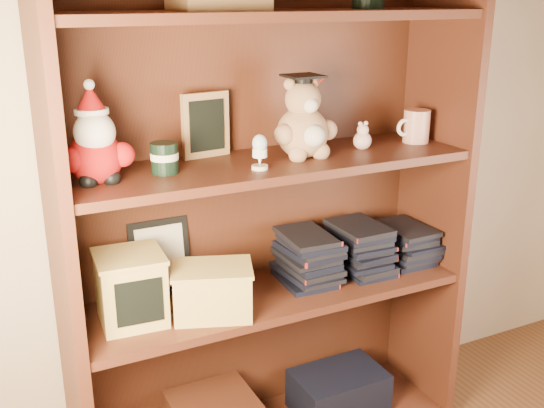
{
  "coord_description": "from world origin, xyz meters",
  "views": [
    {
      "loc": [
        -0.79,
        -0.24,
        1.39
      ],
      "look_at": [
        -0.02,
        1.3,
        0.82
      ],
      "focal_mm": 42.0,
      "sensor_mm": 36.0,
      "label": 1
    }
  ],
  "objects_px": {
    "bookcase": "(264,213)",
    "teacher_mug": "(416,126)",
    "treats_box": "(131,288)",
    "grad_teddy_bear": "(304,125)"
  },
  "relations": [
    {
      "from": "bookcase",
      "to": "teacher_mug",
      "type": "relative_size",
      "value": 13.99
    },
    {
      "from": "grad_teddy_bear",
      "to": "bookcase",
      "type": "bearing_deg",
      "value": 149.58
    },
    {
      "from": "treats_box",
      "to": "teacher_mug",
      "type": "bearing_deg",
      "value": 0.05
    },
    {
      "from": "grad_teddy_bear",
      "to": "teacher_mug",
      "type": "xyz_separation_m",
      "value": [
        0.4,
        0.01,
        -0.04
      ]
    },
    {
      "from": "bookcase",
      "to": "treats_box",
      "type": "height_order",
      "value": "bookcase"
    },
    {
      "from": "bookcase",
      "to": "teacher_mug",
      "type": "bearing_deg",
      "value": -5.78
    },
    {
      "from": "bookcase",
      "to": "treats_box",
      "type": "distance_m",
      "value": 0.44
    },
    {
      "from": "treats_box",
      "to": "grad_teddy_bear",
      "type": "bearing_deg",
      "value": -0.7
    },
    {
      "from": "bookcase",
      "to": "treats_box",
      "type": "xyz_separation_m",
      "value": [
        -0.42,
        -0.05,
        -0.13
      ]
    },
    {
      "from": "bookcase",
      "to": "teacher_mug",
      "type": "height_order",
      "value": "bookcase"
    }
  ]
}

